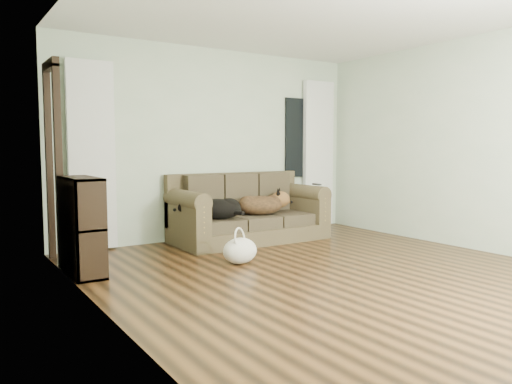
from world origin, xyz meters
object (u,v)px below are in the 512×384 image
sofa (250,207)px  dog_black_lab (214,209)px  dog_shepherd (262,204)px  tote_bag (240,249)px  bookshelf (82,224)px

sofa → dog_black_lab: bearing=-172.1°
dog_shepherd → tote_bag: 1.45m
sofa → bookshelf: size_ratio=2.13×
dog_shepherd → tote_bag: (-0.97, -1.03, -0.33)m
dog_black_lab → bookshelf: bearing=-127.0°
dog_black_lab → bookshelf: bookshelf is taller
dog_shepherd → bookshelf: bearing=34.5°
sofa → dog_shepherd: (0.17, -0.05, 0.04)m
bookshelf → dog_black_lab: bearing=11.4°
dog_shepherd → tote_bag: bearing=68.8°
dog_black_lab → dog_shepherd: 0.75m
dog_black_lab → tote_bag: bearing=-66.3°
dog_shepherd → bookshelf: size_ratio=0.66×
dog_black_lab → dog_shepherd: bearing=38.3°
sofa → bookshelf: bearing=-165.5°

